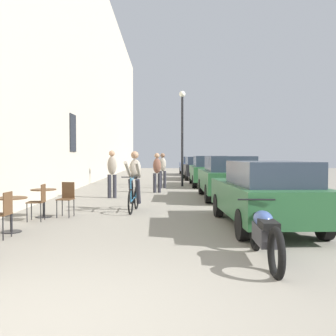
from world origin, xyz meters
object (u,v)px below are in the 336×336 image
Objects in this scene: cafe_chair_far_toward_wall at (39,200)px; parked_motorcycle at (265,234)px; parked_car_nearest at (265,193)px; parked_car_fifth at (191,165)px; cafe_chair_mid_toward_wall at (3,211)px; parked_car_second at (227,177)px; cyclist_on_bicycle at (134,183)px; parked_car_third at (209,170)px; street_lamp at (182,126)px; parked_car_fourth at (197,168)px; pedestrian_mid at (157,170)px; pedestrian_near at (112,171)px; cafe_table_mid at (11,207)px; cafe_chair_far_toward_street at (67,197)px; pedestrian_far at (163,168)px; cafe_table_far at (44,197)px.

cafe_chair_far_toward_wall reaches higher than parked_motorcycle.
parked_car_fifth reaches higher than parked_car_nearest.
parked_motorcycle is at bearing -19.20° from cafe_chair_mid_toward_wall.
parked_car_second reaches higher than cafe_chair_mid_toward_wall.
parked_car_third is (3.20, 8.73, 0.00)m from cyclist_on_bicycle.
street_lamp is 1.15× the size of parked_car_fourth.
pedestrian_mid is 0.38× the size of parked_car_second.
pedestrian_near is 11.75m from parked_car_fourth.
street_lamp is at bearing 69.74° from pedestrian_mid.
parked_car_nearest reaches higher than cafe_table_mid.
parked_car_third is at bearing 69.84° from cyclist_on_bicycle.
cafe_chair_far_toward_street is 8.86m from pedestrian_far.
cyclist_on_bicycle is 9.30m from parked_car_third.
cafe_chair_far_toward_street reaches higher than cafe_table_far.
pedestrian_near reaches higher than parked_car_fifth.
pedestrian_mid is 0.40× the size of parked_car_fourth.
parked_car_nearest is at bearing -18.07° from cafe_chair_far_toward_street.
street_lamp is (2.90, 5.37, 2.11)m from pedestrian_near.
parked_motorcycle is (-0.71, -2.62, -0.35)m from parked_car_nearest.
pedestrian_mid is 4.20m from street_lamp.
cafe_table_mid is 5.14m from parked_motorcycle.
pedestrian_far reaches higher than parked_motorcycle.
cafe_chair_far_toward_wall is (0.14, 1.33, -0.00)m from cafe_table_mid.
cafe_table_far is at bearing 138.33° from parked_motorcycle.
parked_car_fifth is (0.10, 22.70, 0.02)m from parked_car_nearest.
parked_car_fifth is (2.59, 14.87, -0.17)m from pedestrian_mid.
pedestrian_mid is at bearing 83.86° from cyclist_on_bicycle.
cyclist_on_bicycle is 0.41× the size of parked_car_fourth.
parked_car_second is 5.79m from parked_car_third.
parked_car_third is at bearing 3.48° from street_lamp.
street_lamp reaches higher than cafe_chair_mid_toward_wall.
cyclist_on_bicycle is 5.29m from pedestrian_mid.
parked_car_nearest is (5.28, 1.02, 0.24)m from cafe_chair_mid_toward_wall.
cafe_chair_far_toward_street is 0.53× the size of pedestrian_mid.
parked_car_nearest reaches higher than cafe_chair_far_toward_wall.
cyclist_on_bicycle is at bearing 31.68° from cafe_chair_far_toward_street.
cafe_table_far is 0.34× the size of parked_motorcycle.
cafe_table_far is at bearing -104.87° from pedestrian_near.
cafe_chair_far_toward_street is 16.00m from parked_car_fourth.
pedestrian_near is at bearing 77.64° from cafe_chair_far_toward_wall.
cafe_table_mid is at bearing 97.37° from cafe_chair_mid_toward_wall.
parked_car_fifth is at bearing 79.46° from pedestrian_far.
cafe_table_far is at bearing -143.29° from parked_car_second.
parked_car_third is at bearing -89.77° from parked_car_fifth.
parked_car_third is 13.95m from parked_motorcycle.
cafe_table_mid is 0.16× the size of parked_car_third.
parked_motorcycle is (4.65, -2.18, -0.12)m from cafe_table_mid.
pedestrian_far is 5.11m from parked_car_second.
pedestrian_mid is at bearing -110.26° from street_lamp.
pedestrian_mid is 8.22m from parked_car_nearest.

